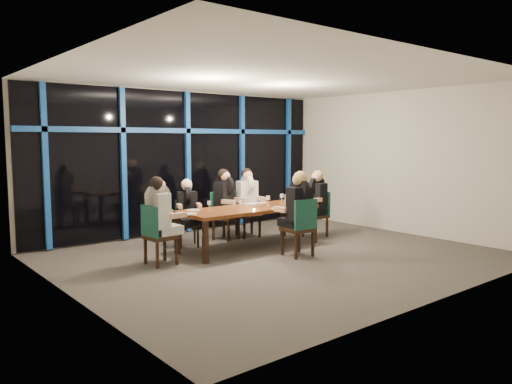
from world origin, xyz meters
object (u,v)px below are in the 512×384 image
Objects in this scene: diner_far_left at (187,203)px; diner_end_left at (160,207)px; water_pitcher at (288,200)px; chair_far_mid at (222,213)px; chair_end_right at (318,211)px; diner_far_mid at (226,194)px; wine_bottle at (301,198)px; chair_far_right at (246,210)px; chair_end_left at (156,232)px; diner_near_mid at (298,201)px; chair_near_mid at (301,225)px; diner_end_right at (316,194)px; chair_far_left at (187,220)px; diner_far_right at (248,192)px; dining_table at (249,211)px.

diner_end_left is at bearing -118.05° from diner_far_left.
diner_far_left is 1.88m from water_pitcher.
chair_end_right is (1.69, -0.99, -0.02)m from chair_far_mid.
diner_far_mid is at bearing -67.57° from diner_end_left.
wine_bottle reaches higher than water_pitcher.
chair_far_right is at bearing -11.47° from diner_far_mid.
chair_end_left is 4.89× the size of water_pitcher.
diner_near_mid is at bearing -38.61° from diner_far_left.
diner_far_left is 0.86× the size of diner_near_mid.
chair_far_right is at bearing -97.64° from chair_near_mid.
diner_far_left reaches higher than water_pitcher.
diner_end_right is (1.44, 1.06, 0.33)m from chair_near_mid.
diner_far_left is 0.89× the size of diner_end_left.
chair_end_left is 0.39m from diner_end_left.
chair_far_mid is 0.94m from diner_far_left.
chair_end_right is 4.72× the size of water_pitcher.
chair_near_mid reaches higher than chair_end_right.
chair_far_mid is at bearing -123.53° from diner_end_right.
diner_far_mid is at bearing 20.77° from chair_far_left.
diner_far_right is at bearing -97.67° from chair_near_mid.
chair_near_mid is 1.06× the size of diner_far_mid.
diner_near_mid is (0.27, -0.99, 0.26)m from dining_table.
diner_far_mid is (0.12, 0.89, 0.23)m from dining_table.
diner_far_mid reaches higher than chair_near_mid.
chair_far_right is at bearing -97.96° from diner_near_mid.
chair_far_right reaches higher than chair_far_left.
diner_near_mid is (1.06, -1.83, 0.13)m from diner_far_left.
diner_far_right is (0.58, -0.08, 0.37)m from chair_far_mid.
diner_end_left reaches higher than diner_end_right.
chair_far_left is 0.95× the size of diner_end_right.
water_pitcher is at bearing -71.37° from diner_far_right.
chair_near_mid is at bearing -39.85° from diner_far_left.
diner_near_mid reaches higher than chair_far_left.
diner_far_left is at bearing 133.22° from dining_table.
diner_far_left is 2.16m from wine_bottle.
diner_near_mid reaches higher than wine_bottle.
chair_end_left is 3.69m from chair_end_right.
chair_far_right is 2.10m from chair_near_mid.
diner_far_right is at bearing -26.87° from chair_far_mid.
chair_far_mid reaches higher than water_pitcher.
water_pitcher is (0.12, -1.12, 0.32)m from chair_far_right.
chair_end_left is 1.46m from diner_far_left.
diner_far_right is 1.93m from diner_near_mid.
chair_near_mid is 1.07× the size of diner_far_right.
diner_far_mid is 0.97× the size of diner_near_mid.
chair_far_mid is 1.00× the size of chair_end_left.
dining_table is 0.84m from water_pitcher.
chair_far_left is 0.35m from diner_far_left.
chair_far_mid is 1.01× the size of chair_far_right.
diner_far_left is at bearing -52.90° from diner_end_left.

